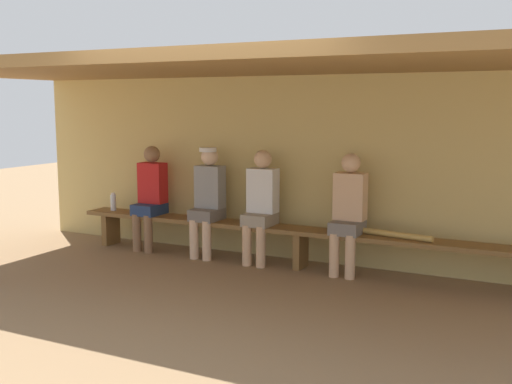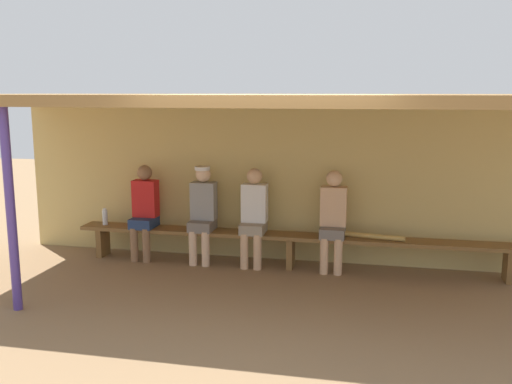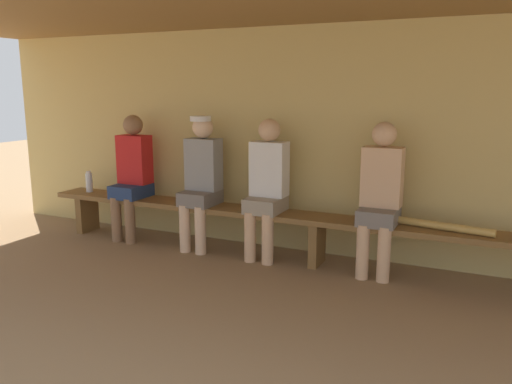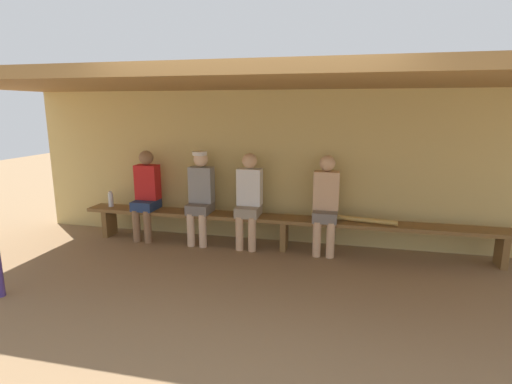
% 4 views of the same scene
% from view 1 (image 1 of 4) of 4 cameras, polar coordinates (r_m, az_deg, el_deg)
% --- Properties ---
extents(ground_plane, '(24.00, 24.00, 0.00)m').
position_cam_1_polar(ground_plane, '(5.82, -1.80, -10.57)').
color(ground_plane, '#8C6D4C').
extents(back_wall, '(8.00, 0.20, 2.20)m').
position_cam_1_polar(back_wall, '(7.38, 5.55, 2.12)').
color(back_wall, tan).
rests_on(back_wall, ground).
extents(dugout_roof, '(8.00, 2.80, 0.12)m').
position_cam_1_polar(dugout_roof, '(6.15, 1.26, 11.79)').
color(dugout_roof, olive).
rests_on(dugout_roof, back_wall).
extents(bench, '(6.00, 0.36, 0.46)m').
position_cam_1_polar(bench, '(7.07, 4.16, -3.97)').
color(bench, brown).
rests_on(bench, ground).
extents(player_middle, '(0.34, 0.42, 1.34)m').
position_cam_1_polar(player_middle, '(7.56, -4.48, -0.42)').
color(player_middle, slate).
rests_on(player_middle, ground).
extents(player_with_sunglasses, '(0.34, 0.42, 1.34)m').
position_cam_1_polar(player_with_sunglasses, '(6.82, 8.53, -1.55)').
color(player_with_sunglasses, slate).
rests_on(player_with_sunglasses, ground).
extents(player_shirtless_tan, '(0.34, 0.42, 1.34)m').
position_cam_1_polar(player_shirtless_tan, '(8.03, -9.74, -0.13)').
color(player_shirtless_tan, navy).
rests_on(player_shirtless_tan, ground).
extents(player_leftmost, '(0.34, 0.42, 1.34)m').
position_cam_1_polar(player_leftmost, '(7.22, 0.44, -0.94)').
color(player_leftmost, gray).
rests_on(player_leftmost, ground).
extents(water_bottle_orange, '(0.08, 0.08, 0.24)m').
position_cam_1_polar(water_bottle_orange, '(8.44, -13.04, -0.91)').
color(water_bottle_orange, silver).
rests_on(water_bottle_orange, bench).
extents(baseball_bat, '(0.87, 0.21, 0.07)m').
position_cam_1_polar(baseball_bat, '(6.73, 12.51, -3.84)').
color(baseball_bat, tan).
rests_on(baseball_bat, bench).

